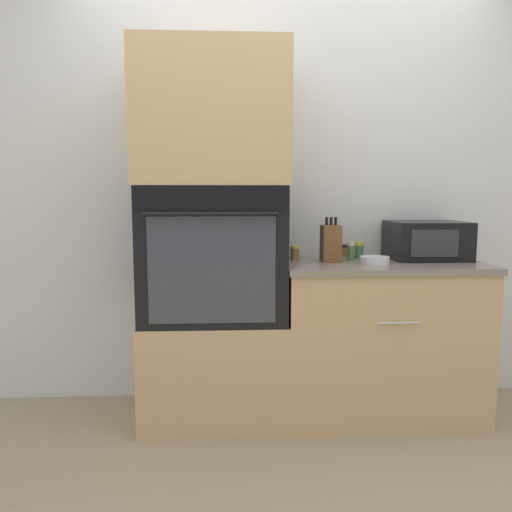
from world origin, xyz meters
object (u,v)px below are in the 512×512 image
Objects in this scene: condiment_jar_far at (359,250)px; condiment_jar_near at (351,251)px; wall_oven at (214,252)px; bowl at (375,260)px; knife_block at (331,243)px; condiment_jar_back at (295,253)px; condiment_jar_mid at (345,251)px; microwave at (427,240)px.

condiment_jar_near is at bearing -130.69° from condiment_jar_far.
wall_oven is 0.88m from bowl.
knife_block is at bearing -159.40° from condiment_jar_near.
condiment_jar_mid is at bearing 26.80° from condiment_jar_back.
knife_block is 1.56× the size of bowl.
condiment_jar_back is (-0.78, -0.02, -0.07)m from microwave.
condiment_jar_near is at bearing 20.60° from knife_block.
wall_oven is at bearing -168.82° from condiment_jar_back.
bowl is at bearing -4.99° from wall_oven.
condiment_jar_back is (0.46, 0.09, -0.02)m from wall_oven.
condiment_jar_far is at bearing 49.31° from condiment_jar_near.
condiment_jar_back is (-0.32, 0.02, -0.01)m from condiment_jar_near.
condiment_jar_back is at bearing 11.18° from wall_oven.
knife_block is at bearing -146.68° from condiment_jar_far.
condiment_jar_far reaches higher than condiment_jar_mid.
condiment_jar_near reaches higher than condiment_jar_far.
condiment_jar_far reaches higher than condiment_jar_back.
knife_block is 3.52× the size of condiment_jar_mid.
knife_block reaches higher than microwave.
wall_oven is 0.47m from condiment_jar_back.
condiment_jar_far is (-0.38, 0.05, -0.06)m from microwave.
condiment_jar_mid is (0.13, 0.23, -0.07)m from knife_block.
microwave is 1.71× the size of knife_block.
condiment_jar_back is (-0.39, -0.07, -0.01)m from condiment_jar_far.
condiment_jar_mid is (0.01, 0.18, -0.02)m from condiment_jar_near.
condiment_jar_far is at bearing 96.01° from bowl.
condiment_jar_back is at bearing -170.45° from condiment_jar_far.
wall_oven is 0.83m from condiment_jar_mid.
microwave is 0.46m from condiment_jar_near.
microwave is 4.99× the size of condiment_jar_back.
microwave is at bearing 7.85° from knife_block.
condiment_jar_far is 1.14× the size of condiment_jar_back.
knife_block is 0.26m from bowl.
microwave is at bearing -7.36° from condiment_jar_far.
condiment_jar_back is at bearing 177.14° from condiment_jar_near.
microwave is at bearing 4.09° from condiment_jar_near.
knife_block reaches higher than condiment_jar_mid.
microwave is 0.39m from condiment_jar_far.
condiment_jar_near is at bearing 122.14° from bowl.
condiment_jar_mid is (-0.09, 0.33, 0.01)m from bowl.
condiment_jar_near is (0.78, 0.07, -0.01)m from wall_oven.
wall_oven is 1.24m from microwave.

